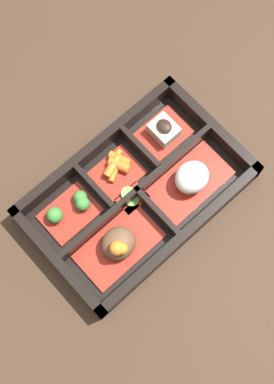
% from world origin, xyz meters
% --- Properties ---
extents(ground_plane, '(3.00, 3.00, 0.00)m').
position_xyz_m(ground_plane, '(0.00, 0.00, 0.00)').
color(ground_plane, '#382619').
extents(bento_base, '(0.32, 0.20, 0.01)m').
position_xyz_m(bento_base, '(0.00, 0.00, 0.01)').
color(bento_base, black).
rests_on(bento_base, ground_plane).
extents(bento_rim, '(0.32, 0.20, 0.04)m').
position_xyz_m(bento_rim, '(-0.00, -0.00, 0.02)').
color(bento_rim, black).
rests_on(bento_rim, ground_plane).
extents(bowl_rice, '(0.13, 0.07, 0.05)m').
position_xyz_m(bowl_rice, '(-0.07, 0.04, 0.03)').
color(bowl_rice, maroon).
rests_on(bowl_rice, bento_base).
extents(bowl_stew, '(0.13, 0.07, 0.05)m').
position_xyz_m(bowl_stew, '(0.07, 0.04, 0.03)').
color(bowl_stew, maroon).
rests_on(bowl_stew, bento_base).
extents(bowl_tofu, '(0.08, 0.06, 0.04)m').
position_xyz_m(bowl_tofu, '(-0.10, -0.05, 0.02)').
color(bowl_tofu, maroon).
rests_on(bowl_tofu, bento_base).
extents(bowl_carrots, '(0.07, 0.06, 0.02)m').
position_xyz_m(bowl_carrots, '(-0.00, -0.05, 0.02)').
color(bowl_carrots, maroon).
rests_on(bowl_carrots, bento_base).
extents(bowl_greens, '(0.08, 0.06, 0.03)m').
position_xyz_m(bowl_greens, '(0.09, -0.05, 0.02)').
color(bowl_greens, maroon).
rests_on(bowl_greens, bento_base).
extents(bowl_pickles, '(0.04, 0.03, 0.01)m').
position_xyz_m(bowl_pickles, '(0.01, -0.00, 0.01)').
color(bowl_pickles, maroon).
rests_on(bowl_pickles, bento_base).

